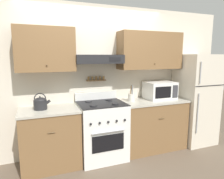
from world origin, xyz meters
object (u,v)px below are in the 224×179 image
Objects in this scene: stove_range at (102,130)px; refrigerator at (195,99)px; microwave at (160,90)px; tea_kettle at (40,103)px; utensil_crock at (131,97)px.

refrigerator is (1.93, -0.02, 0.39)m from stove_range.
tea_kettle is at bearing -179.51° from microwave.
microwave reaches higher than stove_range.
tea_kettle is 1.51m from utensil_crock.
tea_kettle is 0.87× the size of utensil_crock.
microwave is at bearing 1.72° from utensil_crock.
stove_range is 0.62× the size of refrigerator.
stove_range is at bearing -173.55° from utensil_crock.
stove_range is 1.31m from microwave.
refrigerator is 2.86m from tea_kettle.
utensil_crock is at bearing 0.00° from tea_kettle.
microwave is 0.60m from utensil_crock.
tea_kettle is at bearing 178.39° from refrigerator.
tea_kettle is 2.10m from microwave.
microwave is at bearing 4.06° from stove_range.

